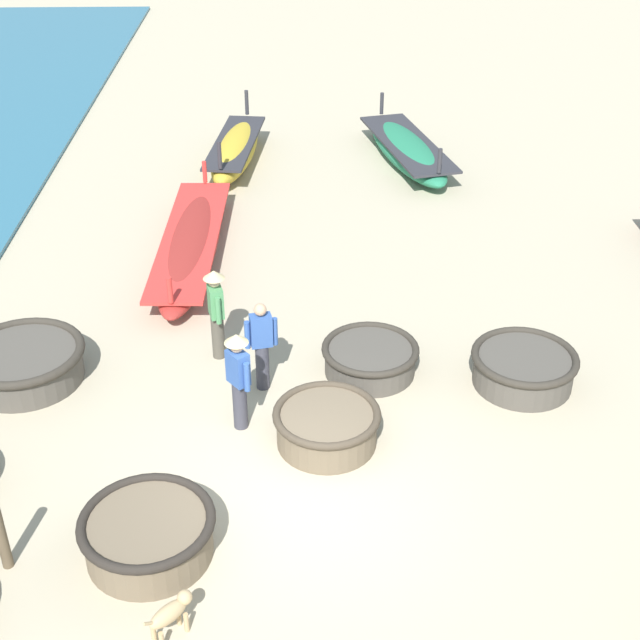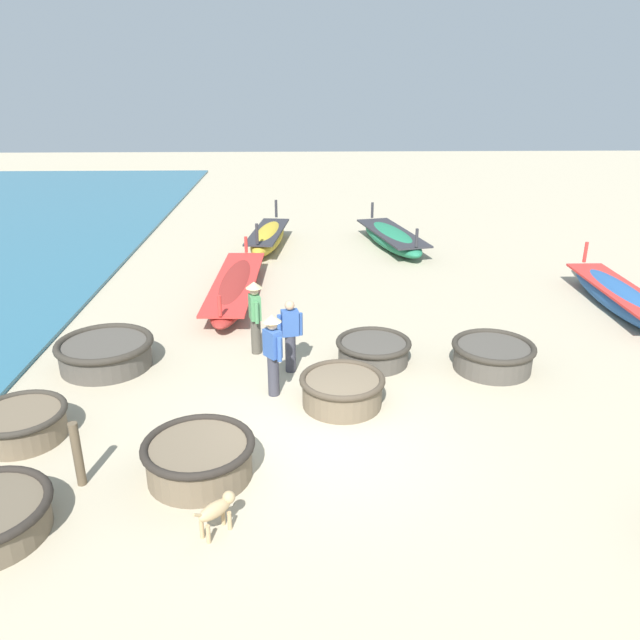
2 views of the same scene
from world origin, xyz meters
name	(u,v)px [view 2 (image 2 of 2)]	position (x,y,z in m)	size (l,w,h in m)	color
ground_plane	(325,438)	(0.00, 0.00, 0.00)	(80.00, 80.00, 0.00)	tan
coracle_nearest	(199,457)	(-1.98, -1.00, 0.34)	(1.74, 1.74, 0.62)	brown
coracle_beside_post	(105,352)	(-4.56, 2.92, 0.33)	(2.03, 2.03, 0.61)	#4C473F
coracle_tilted	(342,389)	(0.35, 1.15, 0.32)	(1.61, 1.61, 0.59)	brown
coracle_far_left	(493,355)	(3.60, 2.59, 0.32)	(1.74, 1.74, 0.59)	#4C473F
coracle_front_right	(373,350)	(1.13, 2.98, 0.28)	(1.62, 1.62, 0.52)	#4C473F
coracle_front_left	(21,423)	(-5.17, 0.15, 0.30)	(1.55, 1.55, 0.55)	brown
long_boat_ochre_hull	(619,296)	(7.90, 6.00, 0.35)	(1.06, 4.89, 1.22)	#285693
long_boat_red_hull	(236,287)	(-2.24, 7.23, 0.30)	(1.29, 5.96, 1.01)	maroon
long_boat_white_hull	(392,238)	(2.78, 12.27, 0.34)	(2.21, 4.84, 1.18)	#237551
long_boat_blue_hull	(268,237)	(-1.60, 12.30, 0.38)	(1.44, 4.29, 1.32)	gold
fisherman_standing_left	(290,334)	(-0.64, 2.60, 0.84)	(0.52, 0.29, 1.57)	#383842
fisherman_with_hat	(255,313)	(-1.41, 3.51, 0.96)	(0.36, 0.51, 1.67)	#4C473D
fisherman_standing_right	(273,350)	(-0.95, 1.58, 0.96)	(0.38, 0.43, 1.67)	#383842
dog	(217,510)	(-1.54, -2.29, 0.37)	(0.52, 0.53, 0.55)	tan
mooring_post_shoreline	(77,454)	(-3.76, -1.17, 0.53)	(0.14, 0.14, 1.07)	brown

